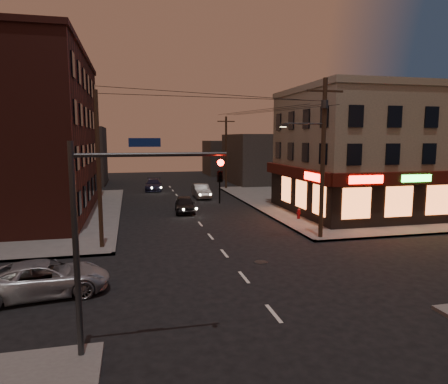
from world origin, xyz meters
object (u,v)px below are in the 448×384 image
object	(u,v)px
sedan_far	(154,185)
fire_hydrant	(299,213)
suv_cross	(45,278)
sedan_mid	(201,191)
sedan_near	(185,204)

from	to	relation	value
sedan_far	fire_hydrant	world-z (taller)	sedan_far
suv_cross	sedan_mid	distance (m)	27.71
suv_cross	sedan_mid	size ratio (longest dim) A/B	1.15
suv_cross	fire_hydrant	world-z (taller)	suv_cross
sedan_near	sedan_mid	world-z (taller)	sedan_mid
suv_cross	sedan_mid	world-z (taller)	sedan_mid
sedan_near	sedan_far	world-z (taller)	sedan_far
sedan_mid	fire_hydrant	size ratio (longest dim) A/B	5.68
sedan_mid	sedan_far	world-z (taller)	sedan_mid
sedan_far	suv_cross	bearing A→B (deg)	-96.23
suv_cross	sedan_mid	bearing A→B (deg)	-31.26
sedan_far	sedan_near	bearing A→B (deg)	-78.60
sedan_mid	sedan_far	xyz separation A→B (m)	(-4.73, 7.26, -0.03)
sedan_mid	sedan_far	bearing A→B (deg)	123.86
suv_cross	sedan_far	distance (m)	33.28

